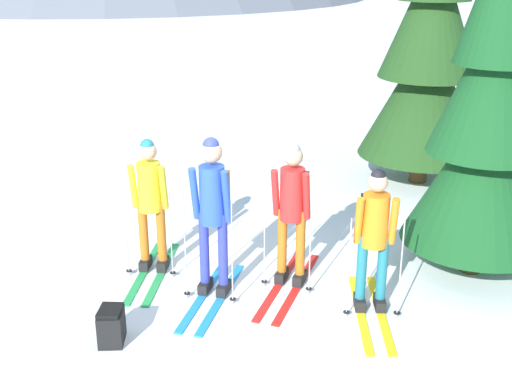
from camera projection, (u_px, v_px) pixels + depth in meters
The scene contains 8 objects.
ground_plane at pixel (240, 290), 7.57m from camera, with size 400.00×400.00×0.00m, color white.
skier_in_yellow at pixel (150, 201), 7.72m from camera, with size 0.61×1.65×1.67m.
skier_in_blue at pixel (213, 207), 7.13m from camera, with size 0.63×1.66×1.86m.
skier_in_red at pixel (292, 207), 7.40m from camera, with size 0.79×1.78×1.72m.
skier_in_orange at pixel (374, 233), 6.86m from camera, with size 0.61×1.63×1.63m.
pine_tree_near at pixel (490, 115), 7.34m from camera, with size 1.78×1.78×4.29m.
pine_tree_mid at pixel (430, 44), 10.30m from camera, with size 2.08×2.08×5.03m.
backpack_on_snow_front at pixel (111, 326), 6.50m from camera, with size 0.27×0.34×0.38m.
Camera 1 is at (0.50, -6.67, 3.73)m, focal length 45.62 mm.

